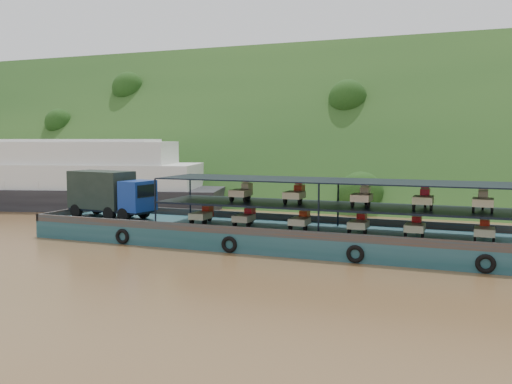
% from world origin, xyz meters
% --- Properties ---
extents(ground, '(160.00, 160.00, 0.00)m').
position_xyz_m(ground, '(0.00, 0.00, 0.00)').
color(ground, brown).
rests_on(ground, ground).
extents(hillside, '(140.00, 39.60, 39.60)m').
position_xyz_m(hillside, '(0.00, 36.00, 0.00)').
color(hillside, '#163613').
rests_on(hillside, ground).
extents(cargo_barge, '(35.00, 7.18, 4.73)m').
position_xyz_m(cargo_barge, '(-0.21, -0.77, 1.17)').
color(cargo_barge, '#123D41').
rests_on(cargo_barge, ground).
extents(passenger_ferry, '(36.32, 17.88, 7.14)m').
position_xyz_m(passenger_ferry, '(-27.94, 11.24, 3.09)').
color(passenger_ferry, black).
rests_on(passenger_ferry, ground).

